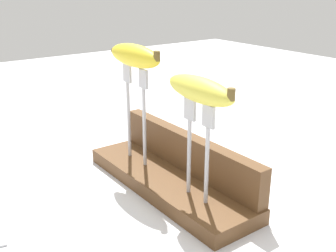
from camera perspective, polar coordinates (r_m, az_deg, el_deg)
The scene contains 7 objects.
ground_plane at distance 0.81m, azimuth 0.00°, elevation -8.63°, with size 3.00×3.00×0.00m, color silver.
wooden_board at distance 0.80m, azimuth 0.00°, elevation -7.73°, with size 0.40×0.12×0.03m, color brown.
board_backstop at distance 0.80m, azimuth 2.72°, elevation -3.60°, with size 0.39×0.03×0.07m, color brown.
fork_stand_left at distance 0.82m, azimuth -4.47°, elevation 2.75°, with size 0.08×0.01×0.19m.
fork_stand_right at distance 0.68m, azimuth 4.20°, elevation -2.17°, with size 0.07×0.01×0.17m.
banana_raised_left at distance 0.80m, azimuth -4.66°, elevation 9.70°, with size 0.16×0.05×0.04m.
banana_raised_right at distance 0.65m, azimuth 4.39°, elevation 5.06°, with size 0.16×0.05×0.04m.
Camera 1 is at (0.57, -0.42, 0.38)m, focal length 44.04 mm.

